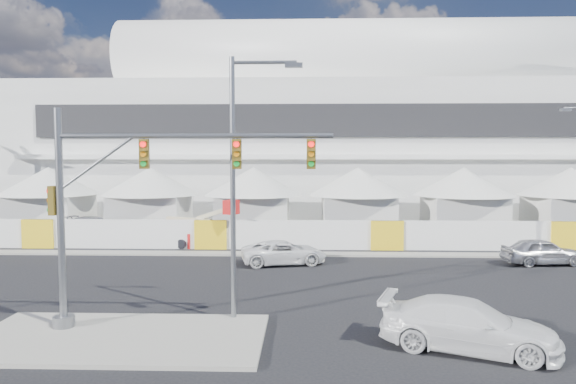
{
  "coord_description": "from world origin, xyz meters",
  "views": [
    {
      "loc": [
        0.39,
        -20.16,
        6.35
      ],
      "look_at": [
        -0.57,
        10.0,
        4.24
      ],
      "focal_mm": 32.0,
      "sensor_mm": 36.0,
      "label": 1
    }
  ],
  "objects_px": {
    "streetlight_median": "(240,170)",
    "boom_lift": "(184,233)",
    "sedan_silver": "(542,251)",
    "pickup_near": "(468,325)",
    "traffic_mast": "(116,208)",
    "pickup_curb": "(284,252)",
    "lot_car_c": "(94,227)"
  },
  "relations": [
    {
      "from": "streetlight_median",
      "to": "boom_lift",
      "type": "bearing_deg",
      "value": 110.19
    },
    {
      "from": "sedan_silver",
      "to": "pickup_near",
      "type": "xyz_separation_m",
      "value": [
        -8.6,
        -13.58,
        0.05
      ]
    },
    {
      "from": "sedan_silver",
      "to": "streetlight_median",
      "type": "relative_size",
      "value": 0.46
    },
    {
      "from": "traffic_mast",
      "to": "pickup_curb",
      "type": "bearing_deg",
      "value": 64.9
    },
    {
      "from": "lot_car_c",
      "to": "boom_lift",
      "type": "xyz_separation_m",
      "value": [
        8.21,
        -4.09,
        0.14
      ]
    },
    {
      "from": "lot_car_c",
      "to": "streetlight_median",
      "type": "bearing_deg",
      "value": -126.53
    },
    {
      "from": "sedan_silver",
      "to": "streetlight_median",
      "type": "xyz_separation_m",
      "value": [
        -16.43,
        -10.86,
        5.07
      ]
    },
    {
      "from": "pickup_curb",
      "to": "streetlight_median",
      "type": "height_order",
      "value": "streetlight_median"
    },
    {
      "from": "pickup_near",
      "to": "lot_car_c",
      "type": "xyz_separation_m",
      "value": [
        -22.09,
        23.24,
        -0.05
      ]
    },
    {
      "from": "streetlight_median",
      "to": "boom_lift",
      "type": "height_order",
      "value": "streetlight_median"
    },
    {
      "from": "boom_lift",
      "to": "traffic_mast",
      "type": "bearing_deg",
      "value": -62.79
    },
    {
      "from": "boom_lift",
      "to": "lot_car_c",
      "type": "bearing_deg",
      "value": 175.03
    },
    {
      "from": "traffic_mast",
      "to": "streetlight_median",
      "type": "distance_m",
      "value": 4.66
    },
    {
      "from": "pickup_near",
      "to": "boom_lift",
      "type": "bearing_deg",
      "value": 55.65
    },
    {
      "from": "lot_car_c",
      "to": "pickup_near",
      "type": "bearing_deg",
      "value": -117.77
    },
    {
      "from": "sedan_silver",
      "to": "boom_lift",
      "type": "bearing_deg",
      "value": 70.35
    },
    {
      "from": "pickup_curb",
      "to": "boom_lift",
      "type": "height_order",
      "value": "boom_lift"
    },
    {
      "from": "streetlight_median",
      "to": "boom_lift",
      "type": "xyz_separation_m",
      "value": [
        -6.04,
        16.44,
        -4.92
      ]
    },
    {
      "from": "lot_car_c",
      "to": "streetlight_median",
      "type": "relative_size",
      "value": 0.54
    },
    {
      "from": "boom_lift",
      "to": "streetlight_median",
      "type": "bearing_deg",
      "value": -48.33
    },
    {
      "from": "sedan_silver",
      "to": "traffic_mast",
      "type": "relative_size",
      "value": 0.45
    },
    {
      "from": "sedan_silver",
      "to": "streetlight_median",
      "type": "distance_m",
      "value": 20.33
    },
    {
      "from": "pickup_near",
      "to": "boom_lift",
      "type": "height_order",
      "value": "boom_lift"
    },
    {
      "from": "sedan_silver",
      "to": "traffic_mast",
      "type": "bearing_deg",
      "value": 114.8
    },
    {
      "from": "pickup_curb",
      "to": "boom_lift",
      "type": "bearing_deg",
      "value": 38.71
    },
    {
      "from": "lot_car_c",
      "to": "traffic_mast",
      "type": "height_order",
      "value": "traffic_mast"
    },
    {
      "from": "sedan_silver",
      "to": "pickup_curb",
      "type": "relative_size",
      "value": 0.91
    },
    {
      "from": "sedan_silver",
      "to": "boom_lift",
      "type": "relative_size",
      "value": 0.65
    },
    {
      "from": "pickup_near",
      "to": "traffic_mast",
      "type": "relative_size",
      "value": 0.56
    },
    {
      "from": "lot_car_c",
      "to": "sedan_silver",
      "type": "bearing_deg",
      "value": -88.79
    },
    {
      "from": "pickup_curb",
      "to": "lot_car_c",
      "type": "height_order",
      "value": "lot_car_c"
    },
    {
      "from": "pickup_near",
      "to": "streetlight_median",
      "type": "relative_size",
      "value": 0.57
    }
  ]
}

